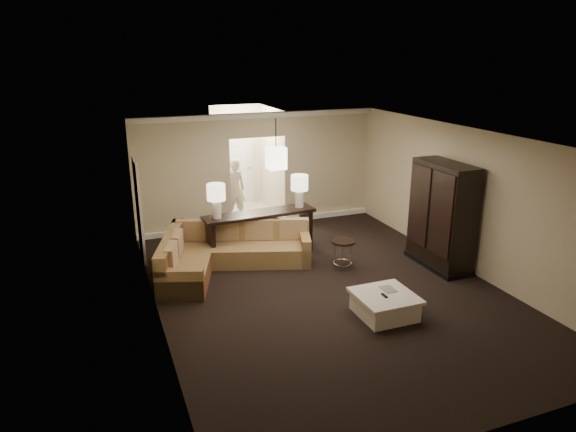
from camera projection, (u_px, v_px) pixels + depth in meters
name	position (u px, v px, depth m)	size (l,w,h in m)	color
ground	(327.00, 290.00, 9.40)	(8.00, 8.00, 0.00)	black
wall_back	(258.00, 170.00, 12.53)	(6.00, 0.04, 2.80)	beige
wall_front	(491.00, 326.00, 5.42)	(6.00, 0.04, 2.80)	beige
wall_left	(154.00, 239.00, 7.94)	(0.04, 8.00, 2.80)	beige
wall_right	(468.00, 200.00, 10.00)	(0.04, 8.00, 2.80)	beige
ceiling	(331.00, 138.00, 8.55)	(6.00, 8.00, 0.02)	silver
crown_molding	(258.00, 115.00, 12.08)	(6.00, 0.10, 0.12)	white
baseboard	(260.00, 223.00, 12.89)	(6.00, 0.10, 0.12)	white
side_door	(139.00, 210.00, 10.55)	(0.05, 0.90, 2.10)	white
foyer	(243.00, 164.00, 13.75)	(1.44, 2.02, 2.80)	silver
sectional_sofa	(223.00, 253.00, 10.22)	(3.38, 2.42, 0.85)	brown
coffee_table	(385.00, 304.00, 8.44)	(0.95, 0.95, 0.40)	white
console_table	(260.00, 229.00, 10.93)	(2.44, 0.70, 0.93)	black
armoire	(441.00, 218.00, 10.18)	(0.63, 1.48, 2.13)	black
drink_table	(343.00, 248.00, 10.24)	(0.47, 0.47, 0.58)	black
table_lamp_left	(216.00, 196.00, 10.30)	(0.37, 0.37, 0.71)	white
table_lamp_right	(299.00, 186.00, 11.04)	(0.37, 0.37, 0.71)	white
pendant_light	(276.00, 158.00, 11.20)	(0.38, 0.38, 1.09)	black
person	(234.00, 186.00, 13.07)	(0.64, 0.43, 1.78)	beige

